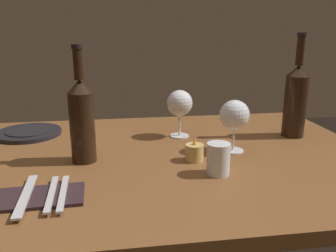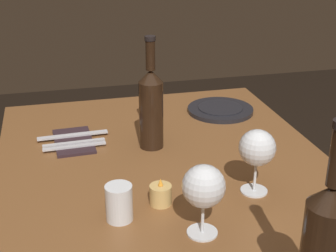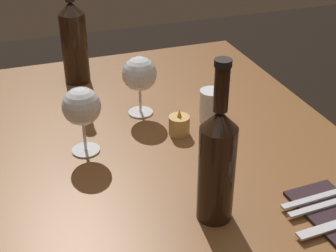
{
  "view_description": "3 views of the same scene",
  "coord_description": "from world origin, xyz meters",
  "px_view_note": "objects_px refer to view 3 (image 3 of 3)",
  "views": [
    {
      "loc": [
        0.12,
        0.99,
        1.11
      ],
      "look_at": [
        -0.04,
        -0.07,
        0.81
      ],
      "focal_mm": 38.03,
      "sensor_mm": 36.0,
      "label": 1
    },
    {
      "loc": [
        -1.05,
        0.28,
        1.36
      ],
      "look_at": [
        0.06,
        0.0,
        0.87
      ],
      "focal_mm": 52.62,
      "sensor_mm": 36.0,
      "label": 2
    },
    {
      "loc": [
        0.87,
        -0.31,
        1.37
      ],
      "look_at": [
        -0.03,
        0.01,
        0.81
      ],
      "focal_mm": 51.93,
      "sensor_mm": 36.0,
      "label": 3
    }
  ],
  "objects_px": {
    "wine_glass_right": "(140,75)",
    "water_tumbler": "(211,107)",
    "votive_candle": "(179,126)",
    "wine_bottle_second": "(217,162)",
    "wine_glass_left": "(82,108)",
    "wine_bottle": "(74,40)",
    "folded_napkin": "(335,215)",
    "fork_outer": "(320,197)",
    "fork_inner": "(328,204)"
  },
  "relations": [
    {
      "from": "wine_glass_left",
      "to": "wine_bottle",
      "type": "height_order",
      "value": "wine_bottle"
    },
    {
      "from": "wine_bottle_second",
      "to": "fork_inner",
      "type": "relative_size",
      "value": 1.8
    },
    {
      "from": "wine_bottle_second",
      "to": "folded_napkin",
      "type": "height_order",
      "value": "wine_bottle_second"
    },
    {
      "from": "wine_glass_left",
      "to": "votive_candle",
      "type": "relative_size",
      "value": 2.42
    },
    {
      "from": "wine_glass_left",
      "to": "wine_bottle_second",
      "type": "relative_size",
      "value": 0.5
    },
    {
      "from": "votive_candle",
      "to": "folded_napkin",
      "type": "relative_size",
      "value": 0.34
    },
    {
      "from": "wine_glass_right",
      "to": "wine_bottle",
      "type": "height_order",
      "value": "wine_bottle"
    },
    {
      "from": "folded_napkin",
      "to": "fork_inner",
      "type": "relative_size",
      "value": 1.08
    },
    {
      "from": "folded_napkin",
      "to": "fork_outer",
      "type": "distance_m",
      "value": 0.05
    },
    {
      "from": "water_tumbler",
      "to": "fork_outer",
      "type": "distance_m",
      "value": 0.39
    },
    {
      "from": "fork_outer",
      "to": "votive_candle",
      "type": "bearing_deg",
      "value": -152.65
    },
    {
      "from": "wine_bottle",
      "to": "folded_napkin",
      "type": "height_order",
      "value": "wine_bottle"
    },
    {
      "from": "wine_glass_left",
      "to": "water_tumbler",
      "type": "xyz_separation_m",
      "value": [
        -0.04,
        0.34,
        -0.08
      ]
    },
    {
      "from": "votive_candle",
      "to": "wine_glass_left",
      "type": "bearing_deg",
      "value": -89.87
    },
    {
      "from": "fork_inner",
      "to": "fork_outer",
      "type": "relative_size",
      "value": 1.0
    },
    {
      "from": "wine_glass_right",
      "to": "fork_outer",
      "type": "distance_m",
      "value": 0.54
    },
    {
      "from": "water_tumbler",
      "to": "votive_candle",
      "type": "distance_m",
      "value": 0.11
    },
    {
      "from": "wine_bottle",
      "to": "folded_napkin",
      "type": "xyz_separation_m",
      "value": [
        0.78,
        0.36,
        -0.13
      ]
    },
    {
      "from": "wine_bottle",
      "to": "folded_napkin",
      "type": "distance_m",
      "value": 0.87
    },
    {
      "from": "wine_bottle_second",
      "to": "wine_glass_right",
      "type": "bearing_deg",
      "value": -178.16
    },
    {
      "from": "wine_bottle",
      "to": "wine_bottle_second",
      "type": "distance_m",
      "value": 0.71
    },
    {
      "from": "water_tumbler",
      "to": "wine_glass_left",
      "type": "bearing_deg",
      "value": -83.17
    },
    {
      "from": "wine_glass_right",
      "to": "water_tumbler",
      "type": "bearing_deg",
      "value": 59.54
    },
    {
      "from": "folded_napkin",
      "to": "wine_glass_left",
      "type": "bearing_deg",
      "value": -133.56
    },
    {
      "from": "wine_bottle_second",
      "to": "folded_napkin",
      "type": "distance_m",
      "value": 0.26
    },
    {
      "from": "wine_glass_right",
      "to": "water_tumbler",
      "type": "relative_size",
      "value": 1.91
    },
    {
      "from": "wine_glass_left",
      "to": "votive_candle",
      "type": "distance_m",
      "value": 0.25
    },
    {
      "from": "water_tumbler",
      "to": "votive_candle",
      "type": "relative_size",
      "value": 1.24
    },
    {
      "from": "wine_bottle_second",
      "to": "fork_outer",
      "type": "height_order",
      "value": "wine_bottle_second"
    },
    {
      "from": "wine_bottle_second",
      "to": "wine_glass_left",
      "type": "bearing_deg",
      "value": -148.41
    },
    {
      "from": "wine_bottle_second",
      "to": "fork_inner",
      "type": "distance_m",
      "value": 0.25
    },
    {
      "from": "votive_candle",
      "to": "fork_inner",
      "type": "relative_size",
      "value": 0.37
    },
    {
      "from": "wine_glass_right",
      "to": "folded_napkin",
      "type": "distance_m",
      "value": 0.58
    },
    {
      "from": "folded_napkin",
      "to": "wine_bottle",
      "type": "bearing_deg",
      "value": -155.41
    },
    {
      "from": "votive_candle",
      "to": "folded_napkin",
      "type": "xyz_separation_m",
      "value": [
        0.39,
        0.18,
        -0.02
      ]
    },
    {
      "from": "wine_glass_left",
      "to": "folded_napkin",
      "type": "bearing_deg",
      "value": 46.44
    },
    {
      "from": "fork_inner",
      "to": "wine_glass_left",
      "type": "bearing_deg",
      "value": -131.67
    },
    {
      "from": "fork_outer",
      "to": "folded_napkin",
      "type": "bearing_deg",
      "value": 0.0
    },
    {
      "from": "wine_glass_left",
      "to": "fork_outer",
      "type": "distance_m",
      "value": 0.54
    },
    {
      "from": "wine_bottle",
      "to": "votive_candle",
      "type": "xyz_separation_m",
      "value": [
        0.39,
        0.18,
        -0.11
      ]
    },
    {
      "from": "votive_candle",
      "to": "wine_bottle_second",
      "type": "bearing_deg",
      "value": -8.06
    },
    {
      "from": "wine_glass_right",
      "to": "water_tumbler",
      "type": "distance_m",
      "value": 0.2
    },
    {
      "from": "wine_glass_left",
      "to": "wine_glass_right",
      "type": "xyz_separation_m",
      "value": [
        -0.13,
        0.18,
        -0.0
      ]
    },
    {
      "from": "wine_glass_left",
      "to": "folded_napkin",
      "type": "distance_m",
      "value": 0.58
    },
    {
      "from": "wine_glass_right",
      "to": "votive_candle",
      "type": "height_order",
      "value": "wine_glass_right"
    },
    {
      "from": "wine_bottle",
      "to": "wine_glass_right",
      "type": "bearing_deg",
      "value": 25.66
    },
    {
      "from": "wine_bottle",
      "to": "fork_inner",
      "type": "distance_m",
      "value": 0.84
    },
    {
      "from": "water_tumbler",
      "to": "wine_glass_right",
      "type": "bearing_deg",
      "value": -120.46
    },
    {
      "from": "votive_candle",
      "to": "fork_outer",
      "type": "xyz_separation_m",
      "value": [
        0.34,
        0.18,
        -0.01
      ]
    },
    {
      "from": "water_tumbler",
      "to": "fork_outer",
      "type": "height_order",
      "value": "water_tumbler"
    }
  ]
}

